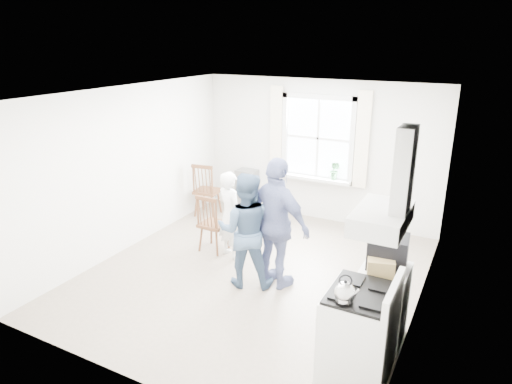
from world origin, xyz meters
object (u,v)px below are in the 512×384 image
gas_stove (359,333)px  windsor_chair_a (205,185)px  low_cabinet (382,303)px  windsor_chair_b (209,218)px  person_left (230,215)px  person_mid (246,230)px  person_right (277,224)px  stereo_stack (388,251)px

gas_stove → windsor_chair_a: bearing=142.6°
low_cabinet → windsor_chair_b: bearing=162.0°
person_left → person_mid: (0.62, -0.63, 0.11)m
windsor_chair_a → person_right: bearing=-36.1°
low_cabinet → windsor_chair_a: 4.45m
low_cabinet → person_right: size_ratio=0.49×
low_cabinet → person_mid: size_ratio=0.56×
person_mid → person_right: bearing=-178.0°
person_left → stereo_stack: bearing=-178.4°
person_right → low_cabinet: bearing=177.9°
gas_stove → low_cabinet: (0.07, 0.70, -0.03)m
windsor_chair_a → windsor_chair_b: windsor_chair_a is taller
windsor_chair_a → windsor_chair_b: size_ratio=1.09×
gas_stove → person_mid: size_ratio=0.69×
gas_stove → stereo_stack: size_ratio=2.54×
gas_stove → person_right: (-1.50, 1.22, 0.43)m
low_cabinet → stereo_stack: size_ratio=2.04×
windsor_chair_a → person_right: size_ratio=0.58×
windsor_chair_b → person_left: (0.36, 0.04, 0.11)m
person_left → person_right: (1.01, -0.46, 0.22)m
gas_stove → low_cabinet: gas_stove is taller
windsor_chair_b → person_mid: bearing=-31.1°
gas_stove → windsor_chair_a: (-3.80, 2.90, 0.16)m
stereo_stack → windsor_chair_b: 3.11m
windsor_chair_a → person_left: bearing=-43.3°
person_right → windsor_chair_a: bearing=-19.6°
person_left → person_right: bearing=177.5°
stereo_stack → person_right: size_ratio=0.24×
person_right → gas_stove: bearing=157.2°
low_cabinet → person_right: bearing=161.5°
person_mid → windsor_chair_a: bearing=-64.7°
stereo_stack → person_mid: person_mid is taller
gas_stove → person_mid: (-1.89, 1.06, 0.32)m
gas_stove → person_right: bearing=140.7°
gas_stove → windsor_chair_b: gas_stove is taller
person_left → gas_stove: bearing=168.1°
low_cabinet → person_mid: (-1.96, 0.36, 0.36)m
person_left → person_mid: size_ratio=0.86×
low_cabinet → windsor_chair_a: (-3.87, 2.20, 0.19)m
windsor_chair_a → windsor_chair_b: (0.93, -1.25, -0.05)m
low_cabinet → windsor_chair_b: 3.09m
low_cabinet → person_mid: bearing=169.5°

